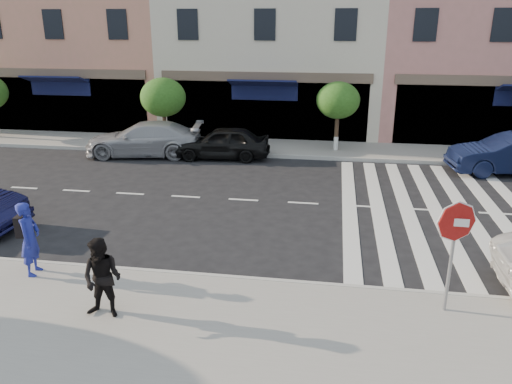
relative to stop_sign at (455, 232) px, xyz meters
name	(u,v)px	position (x,y,z in m)	size (l,w,h in m)	color
ground	(216,252)	(-5.27, 2.20, -1.87)	(120.00, 120.00, 0.00)	black
sidewalk_near	(170,334)	(-5.27, -1.55, -1.80)	(60.00, 4.50, 0.15)	gray
sidewalk_far	(270,148)	(-5.27, 13.20, -1.80)	(60.00, 3.00, 0.15)	gray
building_centre	(276,24)	(-5.77, 19.20, 3.63)	(11.00, 9.00, 11.00)	beige
street_tree_wb	(163,98)	(-10.27, 13.00, 0.44)	(2.10, 2.10, 3.06)	#473323
street_tree_c	(338,101)	(-2.27, 13.00, 0.49)	(1.90, 1.90, 3.04)	#473323
stop_sign	(455,232)	(0.00, 0.00, 0.00)	(0.83, 0.11, 2.35)	gray
photographer	(30,239)	(-9.08, 0.16, -0.85)	(0.64, 0.42, 1.74)	navy
walker	(102,279)	(-6.68, -1.24, -0.90)	(0.80, 0.62, 1.65)	black
car_far_left	(144,139)	(-10.62, 11.22, -1.13)	(2.08, 5.11, 1.48)	#9C9CA1
car_far_mid	(222,143)	(-7.12, 11.30, -1.18)	(1.64, 4.08, 1.39)	black
car_far_right	(512,154)	(4.49, 10.82, -1.10)	(1.64, 4.70, 1.55)	black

